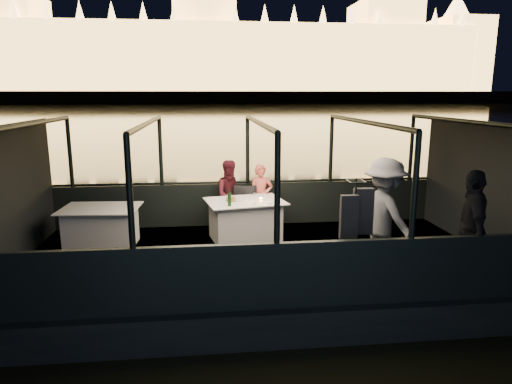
{
  "coord_description": "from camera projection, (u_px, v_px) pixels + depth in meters",
  "views": [
    {
      "loc": [
        -0.88,
        -7.49,
        3.27
      ],
      "look_at": [
        0.0,
        0.4,
        1.55
      ],
      "focal_mm": 32.0,
      "sensor_mm": 36.0,
      "label": 1
    }
  ],
  "objects": [
    {
      "name": "river_water",
      "position": [
        209.0,
        111.0,
        85.78
      ],
      "size": [
        500.0,
        500.0,
        0.0
      ],
      "primitive_type": "plane",
      "color": "black",
      "rests_on": "ground"
    },
    {
      "name": "boat_hull",
      "position": [
        259.0,
        282.0,
        8.07
      ],
      "size": [
        8.6,
        4.4,
        1.0
      ],
      "primitive_type": "cube",
      "color": "black",
      "rests_on": "river_water"
    },
    {
      "name": "boat_deck",
      "position": [
        259.0,
        257.0,
        7.97
      ],
      "size": [
        8.0,
        4.0,
        0.04
      ],
      "primitive_type": "cube",
      "color": "black",
      "rests_on": "boat_hull"
    },
    {
      "name": "gunwale_port",
      "position": [
        248.0,
        204.0,
        9.81
      ],
      "size": [
        8.0,
        0.08,
        0.9
      ],
      "primitive_type": "cube",
      "color": "black",
      "rests_on": "boat_deck"
    },
    {
      "name": "gunwale_starboard",
      "position": [
        276.0,
        276.0,
        5.92
      ],
      "size": [
        8.0,
        0.08,
        0.9
      ],
      "primitive_type": "cube",
      "color": "black",
      "rests_on": "boat_deck"
    },
    {
      "name": "cabin_glass_port",
      "position": [
        248.0,
        150.0,
        9.57
      ],
      "size": [
        8.0,
        0.02,
        1.4
      ],
      "primitive_type": null,
      "color": "#99B2B2",
      "rests_on": "gunwale_port"
    },
    {
      "name": "cabin_glass_starboard",
      "position": [
        277.0,
        189.0,
        5.68
      ],
      "size": [
        8.0,
        0.02,
        1.4
      ],
      "primitive_type": null,
      "color": "#99B2B2",
      "rests_on": "gunwale_starboard"
    },
    {
      "name": "cabin_roof_glass",
      "position": [
        259.0,
        123.0,
        7.47
      ],
      "size": [
        8.0,
        4.0,
        0.02
      ],
      "primitive_type": null,
      "color": "#99B2B2",
      "rests_on": "boat_deck"
    },
    {
      "name": "end_wall_fore",
      "position": [
        10.0,
        197.0,
        7.28
      ],
      "size": [
        0.02,
        4.0,
        2.3
      ],
      "primitive_type": null,
      "color": "black",
      "rests_on": "boat_deck"
    },
    {
      "name": "end_wall_aft",
      "position": [
        480.0,
        186.0,
        8.15
      ],
      "size": [
        0.02,
        4.0,
        2.3
      ],
      "primitive_type": null,
      "color": "black",
      "rests_on": "boat_deck"
    },
    {
      "name": "canopy_ribs",
      "position": [
        259.0,
        191.0,
        7.72
      ],
      "size": [
        8.0,
        4.0,
        2.3
      ],
      "primitive_type": null,
      "color": "black",
      "rests_on": "boat_deck"
    },
    {
      "name": "embankment",
      "position": [
        206.0,
        98.0,
        211.84
      ],
      "size": [
        400.0,
        140.0,
        6.0
      ],
      "primitive_type": "cube",
      "color": "#423D33",
      "rests_on": "ground"
    },
    {
      "name": "parliament_building",
      "position": [
        205.0,
        24.0,
        171.92
      ],
      "size": [
        220.0,
        32.0,
        60.0
      ],
      "primitive_type": null,
      "color": "#F2D18C",
      "rests_on": "embankment"
    },
    {
      "name": "dining_table_central",
      "position": [
        245.0,
        220.0,
        8.79
      ],
      "size": [
        1.62,
        1.3,
        0.77
      ],
      "primitive_type": "cube",
      "rotation": [
        0.0,
        0.0,
        0.19
      ],
      "color": "silver",
      "rests_on": "boat_deck"
    },
    {
      "name": "dining_table_aft",
      "position": [
        101.0,
        226.0,
        8.38
      ],
      "size": [
        1.45,
        1.1,
        0.73
      ],
      "primitive_type": "cube",
      "rotation": [
        0.0,
        0.0,
        -0.07
      ],
      "color": "silver",
      "rests_on": "boat_deck"
    },
    {
      "name": "chair_port_left",
      "position": [
        245.0,
        211.0,
        9.22
      ],
      "size": [
        0.55,
        0.55,
        0.91
      ],
      "primitive_type": "cube",
      "rotation": [
        0.0,
        0.0,
        -0.38
      ],
      "color": "black",
      "rests_on": "boat_deck"
    },
    {
      "name": "chair_port_right",
      "position": [
        259.0,
        209.0,
        9.34
      ],
      "size": [
        0.55,
        0.55,
        0.9
      ],
      "primitive_type": "cube",
      "rotation": [
        0.0,
        0.0,
        0.38
      ],
      "color": "black",
      "rests_on": "boat_deck"
    },
    {
      "name": "coat_stand",
      "position": [
        354.0,
        227.0,
        6.51
      ],
      "size": [
        0.48,
        0.4,
        1.61
      ],
      "primitive_type": null,
      "rotation": [
        0.0,
        0.0,
        0.11
      ],
      "color": "black",
      "rests_on": "boat_deck"
    },
    {
      "name": "person_woman_coral",
      "position": [
        261.0,
        193.0,
        9.45
      ],
      "size": [
        0.52,
        0.38,
        1.34
      ],
      "primitive_type": "imported",
      "rotation": [
        0.0,
        0.0,
        -0.12
      ],
      "color": "#DF5D51",
      "rests_on": "boat_deck"
    },
    {
      "name": "person_man_maroon",
      "position": [
        231.0,
        194.0,
        9.39
      ],
      "size": [
        0.78,
        0.66,
        1.44
      ],
      "primitive_type": "imported",
      "rotation": [
        0.0,
        0.0,
        0.19
      ],
      "color": "#43121B",
      "rests_on": "boat_deck"
    },
    {
      "name": "passenger_stripe",
      "position": [
        384.0,
        219.0,
        7.12
      ],
      "size": [
        1.05,
        1.34,
        1.81
      ],
      "primitive_type": "imported",
      "rotation": [
        0.0,
        0.0,
        1.95
      ],
      "color": "silver",
      "rests_on": "boat_deck"
    },
    {
      "name": "passenger_dark",
      "position": [
        471.0,
        229.0,
        6.59
      ],
      "size": [
        0.74,
        1.1,
        1.73
      ],
      "primitive_type": "imported",
      "rotation": [
        0.0,
        0.0,
        4.37
      ],
      "color": "black",
      "rests_on": "boat_deck"
    },
    {
      "name": "wine_bottle",
      "position": [
        229.0,
        198.0,
        8.26
      ],
      "size": [
        0.08,
        0.08,
        0.31
      ],
      "primitive_type": "cylinder",
      "rotation": [
        0.0,
        0.0,
        0.17
      ],
      "color": "#133413",
      "rests_on": "dining_table_central"
    },
    {
      "name": "bread_basket",
      "position": [
        231.0,
        199.0,
        8.64
      ],
      "size": [
        0.2,
        0.2,
        0.07
      ],
      "primitive_type": "cylinder",
      "rotation": [
        0.0,
        0.0,
        0.13
      ],
      "color": "olive",
      "rests_on": "dining_table_central"
    },
    {
      "name": "amber_candle",
      "position": [
        261.0,
        200.0,
        8.59
      ],
      "size": [
        0.06,
        0.06,
        0.08
      ],
      "primitive_type": "cylinder",
      "rotation": [
        0.0,
        0.0,
        -0.06
      ],
      "color": "#FF873F",
      "rests_on": "dining_table_central"
    },
    {
      "name": "plate_near",
      "position": [
        271.0,
        203.0,
        8.52
      ],
      "size": [
        0.28,
        0.28,
        0.02
      ],
      "primitive_type": "cylinder",
      "rotation": [
        0.0,
        0.0,
        -0.13
      ],
      "color": "silver",
      "rests_on": "dining_table_central"
    },
    {
      "name": "plate_far",
      "position": [
        239.0,
        200.0,
        8.73
      ],
      "size": [
        0.27,
        0.27,
        0.01
      ],
      "primitive_type": "cylinder",
      "rotation": [
        0.0,
        0.0,
        -0.24
      ],
      "color": "silver",
      "rests_on": "dining_table_central"
    },
    {
      "name": "wine_glass_white",
      "position": [
        229.0,
        200.0,
        8.36
      ],
      "size": [
        0.08,
        0.08,
        0.19
      ],
      "primitive_type": null,
      "rotation": [
        0.0,
        0.0,
        -0.3
      ],
      "color": "white",
      "rests_on": "dining_table_central"
    },
    {
      "name": "wine_glass_red",
      "position": [
        267.0,
        196.0,
        8.71
      ],
      "size": [
        0.08,
        0.08,
        0.2
      ],
      "primitive_type": null,
      "rotation": [
        0.0,
        0.0,
        0.31
      ],
      "color": "white",
      "rests_on": "dining_table_central"
    },
    {
      "name": "wine_glass_empty",
      "position": [
        255.0,
        199.0,
        8.44
      ],
      "size": [
        0.08,
        0.08,
        0.2
      ],
      "primitive_type": null,
      "rotation": [
        0.0,
        0.0,
        0.25
      ],
      "color": "silver",
      "rests_on": "dining_table_central"
    }
  ]
}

